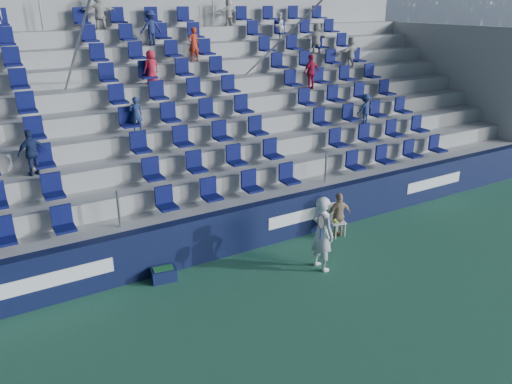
{
  "coord_description": "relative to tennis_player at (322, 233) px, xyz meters",
  "views": [
    {
      "loc": [
        -5.64,
        -7.07,
        6.15
      ],
      "look_at": [
        0.2,
        2.8,
        1.7
      ],
      "focal_mm": 35.0,
      "sensor_mm": 36.0,
      "label": 1
    }
  ],
  "objects": [
    {
      "name": "ground",
      "position": [
        -1.17,
        -1.34,
        -0.94
      ],
      "size": [
        70.0,
        70.0,
        0.0
      ],
      "primitive_type": "plane",
      "color": "#2A6344",
      "rests_on": "ground"
    },
    {
      "name": "sponsor_wall",
      "position": [
        -1.17,
        1.81,
        -0.34
      ],
      "size": [
        24.0,
        0.32,
        1.2
      ],
      "color": "#0E1434",
      "rests_on": "ground"
    },
    {
      "name": "grandstand",
      "position": [
        -1.17,
        6.9,
        1.2
      ],
      "size": [
        24.0,
        8.17,
        6.63
      ],
      "color": "#969692",
      "rests_on": "ground"
    },
    {
      "name": "tennis_player",
      "position": [
        0.0,
        0.0,
        0.0
      ],
      "size": [
        0.69,
        0.71,
        1.88
      ],
      "color": "silver",
      "rests_on": "ground"
    },
    {
      "name": "line_judge_chair",
      "position": [
        1.48,
        1.31,
        -0.41
      ],
      "size": [
        0.5,
        0.51,
        0.93
      ],
      "color": "white",
      "rests_on": "ground"
    },
    {
      "name": "line_judge",
      "position": [
        1.48,
        1.16,
        -0.3
      ],
      "size": [
        0.79,
        0.43,
        1.28
      ],
      "primitive_type": "imported",
      "rotation": [
        0.0,
        0.0,
        2.98
      ],
      "color": "tan",
      "rests_on": "ground"
    },
    {
      "name": "ball_bin",
      "position": [
        -3.5,
        1.41,
        -0.77
      ],
      "size": [
        0.62,
        0.46,
        0.32
      ],
      "color": "#10193D",
      "rests_on": "ground"
    }
  ]
}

